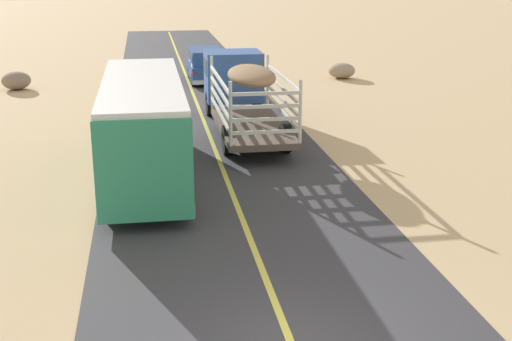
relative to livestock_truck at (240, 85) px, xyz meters
name	(u,v)px	position (x,y,z in m)	size (l,w,h in m)	color
livestock_truck	(240,85)	(0.00, 0.00, 0.00)	(2.53, 9.70, 3.02)	#3359A5
bus	(143,126)	(-4.07, -6.82, -0.04)	(2.54, 10.00, 3.21)	#2D8C66
car_far	(206,64)	(-0.45, 11.24, -0.70)	(1.90, 4.62, 1.93)	#264C8C
boulder_near_shoulder	(16,81)	(-11.01, 10.58, -1.30)	(1.57, 1.72, 0.98)	#84705B
boulder_far_horizon	(342,71)	(7.78, 11.34, -1.33)	(1.62, 1.62, 0.92)	gray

